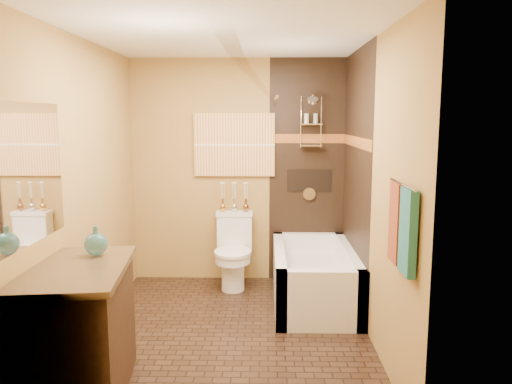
{
  "coord_description": "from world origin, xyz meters",
  "views": [
    {
      "loc": [
        0.31,
        -4.1,
        1.86
      ],
      "look_at": [
        0.22,
        0.4,
        1.18
      ],
      "focal_mm": 35.0,
      "sensor_mm": 36.0,
      "label": 1
    }
  ],
  "objects_px": {
    "vanity": "(79,332)",
    "sunset_painting": "(234,145)",
    "toilet": "(234,250)",
    "bathtub": "(314,281)"
  },
  "relations": [
    {
      "from": "toilet",
      "to": "vanity",
      "type": "relative_size",
      "value": 0.75
    },
    {
      "from": "sunset_painting",
      "to": "toilet",
      "type": "relative_size",
      "value": 1.12
    },
    {
      "from": "bathtub",
      "to": "vanity",
      "type": "height_order",
      "value": "vanity"
    },
    {
      "from": "sunset_painting",
      "to": "bathtub",
      "type": "distance_m",
      "value": 1.73
    },
    {
      "from": "sunset_painting",
      "to": "bathtub",
      "type": "height_order",
      "value": "sunset_painting"
    },
    {
      "from": "bathtub",
      "to": "toilet",
      "type": "bearing_deg",
      "value": 151.42
    },
    {
      "from": "toilet",
      "to": "bathtub",
      "type": "bearing_deg",
      "value": -31.03
    },
    {
      "from": "bathtub",
      "to": "toilet",
      "type": "distance_m",
      "value": 0.98
    },
    {
      "from": "vanity",
      "to": "sunset_painting",
      "type": "bearing_deg",
      "value": 63.78
    },
    {
      "from": "bathtub",
      "to": "vanity",
      "type": "relative_size",
      "value": 1.39
    }
  ]
}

